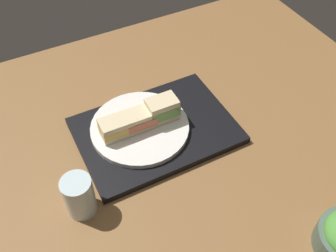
% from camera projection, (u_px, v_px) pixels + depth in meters
% --- Properties ---
extents(ground_plane, '(1.40, 1.00, 0.03)m').
position_uv_depth(ground_plane, '(151.00, 154.00, 0.94)').
color(ground_plane, brown).
extents(serving_tray, '(0.38, 0.27, 0.02)m').
position_uv_depth(serving_tray, '(156.00, 130.00, 0.96)').
color(serving_tray, black).
rests_on(serving_tray, ground_plane).
extents(sandwich_plate, '(0.24, 0.24, 0.01)m').
position_uv_depth(sandwich_plate, '(140.00, 127.00, 0.95)').
color(sandwich_plate, silver).
rests_on(sandwich_plate, serving_tray).
extents(sandwich_near, '(0.08, 0.05, 0.06)m').
position_uv_depth(sandwich_near, '(162.00, 109.00, 0.94)').
color(sandwich_near, beige).
rests_on(sandwich_near, sandwich_plate).
extents(sandwich_middle, '(0.07, 0.05, 0.05)m').
position_uv_depth(sandwich_middle, '(139.00, 119.00, 0.93)').
color(sandwich_middle, beige).
rests_on(sandwich_middle, sandwich_plate).
extents(sandwich_far, '(0.07, 0.05, 0.05)m').
position_uv_depth(sandwich_far, '(116.00, 127.00, 0.91)').
color(sandwich_far, beige).
rests_on(sandwich_far, sandwich_plate).
extents(drinking_glass, '(0.06, 0.06, 0.10)m').
position_uv_depth(drinking_glass, '(79.00, 196.00, 0.79)').
color(drinking_glass, silver).
rests_on(drinking_glass, ground_plane).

